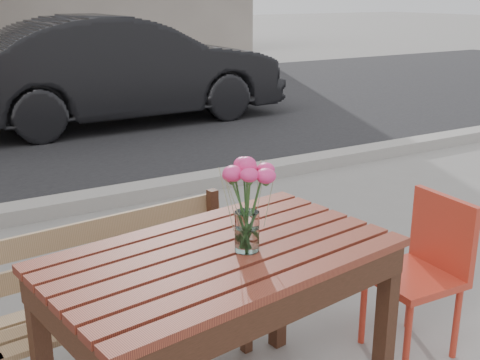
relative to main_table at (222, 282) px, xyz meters
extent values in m
cube|color=gray|center=(-0.08, 2.88, -0.60)|extent=(30.00, 0.25, 0.12)
cube|color=#592017|center=(0.00, 0.00, 0.11)|extent=(1.38, 0.93, 0.03)
cube|color=#311C10|center=(0.63, -0.23, -0.28)|extent=(0.07, 0.07, 0.76)
cube|color=#311C10|center=(0.54, 0.40, -0.28)|extent=(0.07, 0.07, 0.76)
cube|color=olive|center=(-0.21, 0.52, -0.26)|extent=(1.29, 0.46, 0.03)
cube|color=olive|center=(-0.23, 0.70, -0.05)|extent=(1.26, 0.14, 0.34)
cube|color=#311C10|center=(0.37, 0.43, -0.46)|extent=(0.05, 0.05, 0.41)
cube|color=#311C10|center=(0.35, 0.71, -0.28)|extent=(0.05, 0.05, 0.77)
cube|color=#BA3321|center=(1.07, 0.04, -0.27)|extent=(0.40, 0.40, 0.04)
cube|color=#BA3321|center=(1.24, 0.03, -0.07)|extent=(0.05, 0.39, 0.37)
cylinder|color=#BA3321|center=(0.92, 0.20, -0.47)|extent=(0.03, 0.03, 0.38)
cylinder|color=#BA3321|center=(0.90, -0.11, -0.47)|extent=(0.03, 0.03, 0.38)
cylinder|color=#BA3321|center=(1.23, 0.19, -0.47)|extent=(0.03, 0.03, 0.38)
cylinder|color=#BA3321|center=(1.22, -0.12, -0.47)|extent=(0.03, 0.03, 0.38)
cylinder|color=white|center=(0.08, -0.05, 0.21)|extent=(0.09, 0.09, 0.15)
cylinder|color=#31602C|center=(0.08, -0.05, 0.28)|extent=(0.05, 0.05, 0.30)
imported|color=black|center=(1.80, 6.00, 0.05)|extent=(4.35, 1.59, 1.42)
camera|label=1|loc=(-0.98, -1.79, 1.04)|focal=45.00mm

